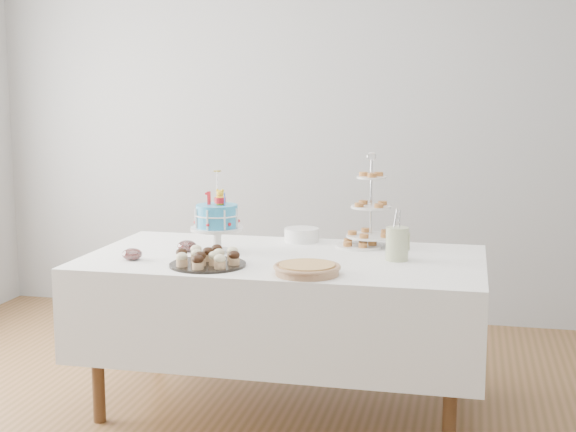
% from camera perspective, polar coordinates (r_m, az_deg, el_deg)
% --- Properties ---
extents(floor, '(5.00, 5.00, 0.00)m').
position_cam_1_polar(floor, '(3.86, -1.35, -15.06)').
color(floor, brown).
rests_on(floor, ground).
extents(walls, '(5.04, 4.04, 2.70)m').
position_cam_1_polar(walls, '(3.53, -1.42, 5.39)').
color(walls, '#A0A2A5').
rests_on(walls, floor).
extents(table, '(1.92, 1.02, 0.77)m').
position_cam_1_polar(table, '(3.95, -0.30, -6.11)').
color(table, white).
rests_on(table, floor).
extents(birthday_cake, '(0.26, 0.26, 0.41)m').
position_cam_1_polar(birthday_cake, '(4.01, -5.06, -1.00)').
color(birthday_cake, white).
rests_on(birthday_cake, table).
extents(cupcake_tray, '(0.35, 0.35, 0.08)m').
position_cam_1_polar(cupcake_tray, '(3.70, -5.73, -2.95)').
color(cupcake_tray, black).
rests_on(cupcake_tray, table).
extents(pie, '(0.30, 0.30, 0.05)m').
position_cam_1_polar(pie, '(3.51, 1.36, -3.76)').
color(pie, tan).
rests_on(pie, table).
extents(tiered_stand, '(0.25, 0.25, 0.49)m').
position_cam_1_polar(tiered_stand, '(4.14, 5.91, 0.61)').
color(tiered_stand, silver).
rests_on(tiered_stand, table).
extents(plate_stack, '(0.18, 0.18, 0.07)m').
position_cam_1_polar(plate_stack, '(4.28, 0.97, -1.35)').
color(plate_stack, white).
rests_on(plate_stack, table).
extents(pastry_plate, '(0.24, 0.24, 0.04)m').
position_cam_1_polar(pastry_plate, '(4.14, 5.05, -2.01)').
color(pastry_plate, white).
rests_on(pastry_plate, table).
extents(jam_bowl_a, '(0.10, 0.10, 0.06)m').
position_cam_1_polar(jam_bowl_a, '(3.88, -11.02, -2.70)').
color(jam_bowl_a, silver).
rests_on(jam_bowl_a, table).
extents(jam_bowl_b, '(0.10, 0.10, 0.06)m').
position_cam_1_polar(jam_bowl_b, '(4.05, -7.20, -2.14)').
color(jam_bowl_b, silver).
rests_on(jam_bowl_b, table).
extents(utensil_pitcher, '(0.12, 0.11, 0.24)m').
position_cam_1_polar(utensil_pitcher, '(3.83, 7.77, -1.87)').
color(utensil_pitcher, beige).
rests_on(utensil_pitcher, table).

